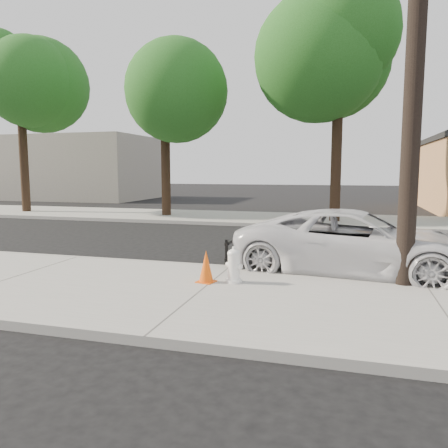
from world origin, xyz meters
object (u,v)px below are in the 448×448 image
at_px(police_cruiser, 356,243).
at_px(traffic_cone, 206,267).
at_px(fire_hydrant, 234,266).
at_px(utility_pole, 416,36).

height_order(police_cruiser, traffic_cone, police_cruiser).
xyz_separation_m(fire_hydrant, traffic_cone, (-0.52, -0.13, -0.01)).
relative_size(fire_hydrant, traffic_cone, 1.04).
bearing_deg(utility_pole, police_cruiser, 128.18).
bearing_deg(utility_pole, traffic_cone, -166.11).
bearing_deg(police_cruiser, traffic_cone, 132.96).
distance_m(utility_pole, traffic_cone, 5.70).
height_order(utility_pole, police_cruiser, utility_pole).
xyz_separation_m(police_cruiser, fire_hydrant, (-2.28, -1.91, -0.26)).
bearing_deg(fire_hydrant, traffic_cone, -147.19).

